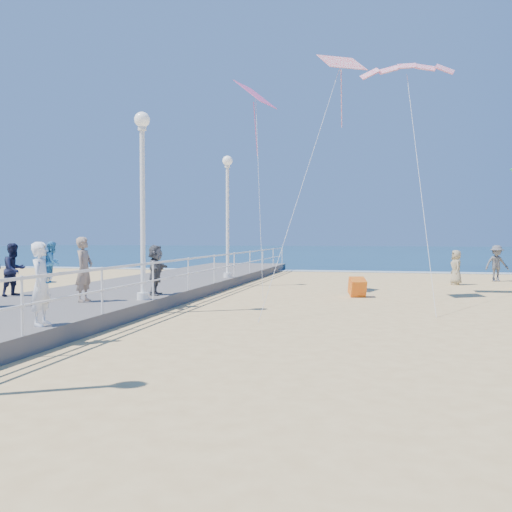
% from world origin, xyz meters
% --- Properties ---
extents(ground, '(160.00, 160.00, 0.00)m').
position_xyz_m(ground, '(0.00, 0.00, 0.00)').
color(ground, '#E9C37A').
rests_on(ground, ground).
extents(ocean, '(160.00, 90.00, 0.05)m').
position_xyz_m(ocean, '(0.00, 65.00, 0.01)').
color(ocean, '#0C3048').
rests_on(ocean, ground).
extents(surf_line, '(160.00, 1.20, 0.04)m').
position_xyz_m(surf_line, '(0.00, 20.50, 0.03)').
color(surf_line, white).
rests_on(surf_line, ground).
extents(boardwalk, '(5.00, 44.00, 0.40)m').
position_xyz_m(boardwalk, '(-7.50, 0.00, 0.20)').
color(boardwalk, slate).
rests_on(boardwalk, ground).
extents(railing, '(0.05, 42.00, 0.55)m').
position_xyz_m(railing, '(-5.05, 0.00, 1.25)').
color(railing, white).
rests_on(railing, boardwalk).
extents(lamp_post_mid, '(0.44, 0.44, 5.32)m').
position_xyz_m(lamp_post_mid, '(-5.35, 0.00, 3.66)').
color(lamp_post_mid, white).
rests_on(lamp_post_mid, boardwalk).
extents(lamp_post_far, '(0.44, 0.44, 5.32)m').
position_xyz_m(lamp_post_far, '(-5.35, 9.00, 3.66)').
color(lamp_post_far, white).
rests_on(lamp_post_far, boardwalk).
extents(woman_holding_toddler, '(0.48, 0.66, 1.70)m').
position_xyz_m(woman_holding_toddler, '(-5.40, -4.85, 1.25)').
color(woman_holding_toddler, white).
rests_on(woman_holding_toddler, boardwalk).
extents(toddler_held, '(0.37, 0.45, 0.85)m').
position_xyz_m(toddler_held, '(-5.25, -4.70, 1.68)').
color(toddler_held, '#368CCB').
rests_on(toddler_held, boardwalk).
extents(spectator_5, '(0.67, 1.49, 1.55)m').
position_xyz_m(spectator_5, '(-5.51, 1.30, 1.17)').
color(spectator_5, '#505155').
rests_on(spectator_5, boardwalk).
extents(spectator_6, '(0.46, 0.67, 1.79)m').
position_xyz_m(spectator_6, '(-6.73, -0.83, 1.29)').
color(spectator_6, gray).
rests_on(spectator_6, boardwalk).
extents(spectator_7, '(0.77, 0.90, 1.60)m').
position_xyz_m(spectator_7, '(-9.60, 0.11, 1.20)').
color(spectator_7, '#181C36').
rests_on(spectator_7, boardwalk).
extents(beach_walker_a, '(1.28, 0.95, 1.77)m').
position_xyz_m(beach_walker_a, '(6.71, 14.47, 0.89)').
color(beach_walker_a, '#56575B').
rests_on(beach_walker_a, ground).
extents(beach_walker_c, '(0.62, 0.84, 1.58)m').
position_xyz_m(beach_walker_c, '(4.56, 12.06, 0.79)').
color(beach_walker_c, tan).
rests_on(beach_walker_c, ground).
extents(box_kite, '(0.73, 0.84, 0.74)m').
position_xyz_m(box_kite, '(0.42, 5.78, 0.30)').
color(box_kite, red).
rests_on(box_kite, ground).
extents(kite_parafoil, '(3.42, 0.94, 0.65)m').
position_xyz_m(kite_parafoil, '(2.11, 6.53, 8.40)').
color(kite_parafoil, '#F21C47').
extents(kite_diamond_pink, '(1.49, 1.71, 0.93)m').
position_xyz_m(kite_diamond_pink, '(-3.48, 6.29, 7.61)').
color(kite_diamond_pink, '#E25392').
extents(kite_diamond_redwhite, '(1.77, 1.69, 0.75)m').
position_xyz_m(kite_diamond_redwhite, '(-0.11, 4.71, 8.15)').
color(kite_diamond_redwhite, red).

